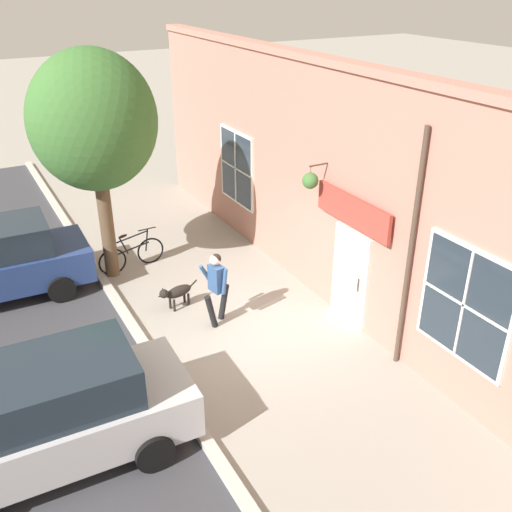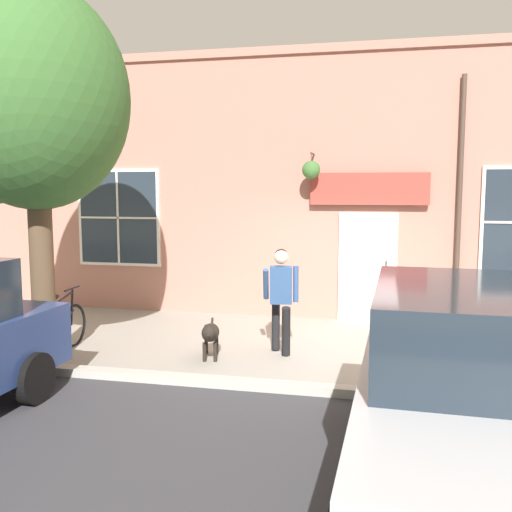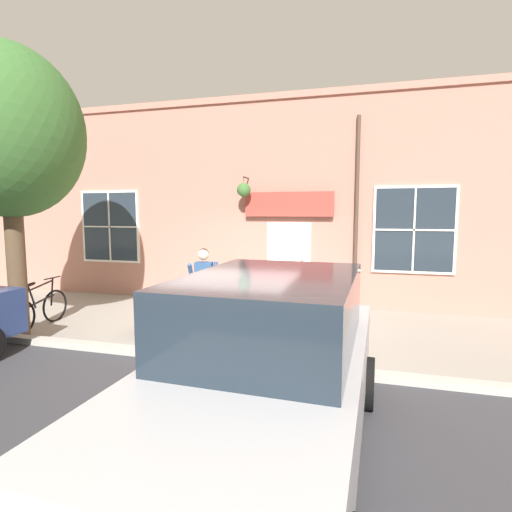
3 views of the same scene
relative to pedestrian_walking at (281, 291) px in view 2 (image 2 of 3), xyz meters
The scene contains 7 objects.
ground_plane 1.14m from the pedestrian_walking, 123.10° to the left, with size 90.00×90.00×0.00m, color gray.
storefront_facade 3.17m from the pedestrian_walking, 169.38° to the left, with size 0.95×18.00×5.25m.
pedestrian_walking is the anchor object (origin of this frame).
dog_on_leash 1.26m from the pedestrian_walking, 61.29° to the right, with size 1.04×0.41×0.61m.
street_tree_by_curb 4.52m from the pedestrian_walking, 67.99° to the right, with size 2.83×2.83×5.37m.
leaning_bicycle 3.45m from the pedestrian_walking, 76.35° to the right, with size 1.74×0.20×1.00m.
parked_car_mid_block 4.40m from the pedestrian_walking, 30.59° to the left, with size 4.36×2.05×1.75m.
Camera 2 is at (8.87, 1.00, 2.55)m, focal length 40.00 mm.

